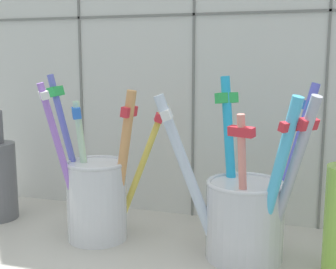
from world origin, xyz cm
name	(u,v)px	position (x,y,z in cm)	size (l,w,h in cm)	color
counter_slab	(167,255)	(0.00, 0.00, 1.00)	(64.00, 22.00, 2.00)	#BCB7AD
tile_wall_back	(196,60)	(0.00, 12.00, 22.50)	(64.00, 2.20, 45.00)	silver
toothbrush_cup_left	(98,192)	(-8.43, 0.34, 7.41)	(13.07, 10.63, 18.95)	white
toothbrush_cup_right	(246,210)	(8.56, 0.19, 7.17)	(16.44, 9.34, 18.84)	silver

